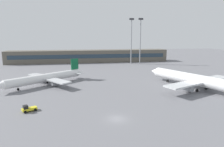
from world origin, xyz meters
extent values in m
plane|color=slate|center=(0.00, 40.00, 0.00)|extent=(400.00, 400.00, 0.00)
cube|color=#5B564C|center=(0.00, 103.08, 4.50)|extent=(116.74, 12.00, 9.00)
cube|color=#263847|center=(0.00, 97.03, 4.95)|extent=(110.90, 0.16, 2.80)
cylinder|color=white|center=(33.38, 19.95, 3.50)|extent=(18.55, 36.69, 4.02)
cone|color=white|center=(25.25, 39.18, 3.50)|extent=(5.24, 5.57, 3.82)
cube|color=silver|center=(33.79, 18.97, 3.18)|extent=(31.25, 17.05, 0.53)
cylinder|color=gray|center=(39.65, 21.45, 1.68)|extent=(3.27, 3.95, 2.12)
cylinder|color=gray|center=(27.94, 16.50, 1.68)|extent=(3.27, 3.95, 2.12)
cylinder|color=black|center=(28.19, 32.24, 0.53)|extent=(0.80, 1.14, 1.06)
cylinder|color=black|center=(36.74, 19.07, 0.53)|extent=(0.80, 1.14, 1.06)
cylinder|color=black|center=(31.67, 16.93, 0.53)|extent=(0.80, 1.14, 1.06)
cylinder|color=white|center=(-21.32, 36.41, 2.85)|extent=(26.50, 21.70, 3.28)
cone|color=white|center=(-8.05, 46.77, 2.85)|extent=(4.00, 3.83, 2.30)
cube|color=#0C5933|center=(-10.10, 45.17, 6.86)|extent=(3.18, 2.58, 4.75)
cube|color=silver|center=(-9.90, 45.33, 3.02)|extent=(7.21, 8.29, 0.21)
cube|color=silver|center=(-20.64, 36.94, 2.59)|extent=(19.20, 22.95, 0.43)
cylinder|color=gray|center=(-23.83, 41.02, 1.37)|extent=(3.24, 3.06, 1.73)
cylinder|color=gray|center=(-17.46, 32.86, 1.37)|extent=(3.24, 3.06, 1.73)
cylinder|color=black|center=(-29.89, 29.72, 0.43)|extent=(0.89, 0.80, 0.86)
cylinder|color=black|center=(-21.34, 39.24, 0.43)|extent=(0.89, 0.80, 0.86)
cylinder|color=black|center=(-18.58, 35.70, 0.43)|extent=(0.89, 0.80, 0.86)
cube|color=yellow|center=(-21.15, 8.35, 0.65)|extent=(3.89, 2.96, 0.60)
cube|color=black|center=(-21.95, 7.94, 1.30)|extent=(1.61, 1.74, 0.90)
cylinder|color=black|center=(-22.57, 8.51, 0.35)|extent=(0.74, 0.54, 0.70)
cylinder|color=black|center=(-21.87, 7.11, 0.35)|extent=(0.74, 0.54, 0.70)
cylinder|color=black|center=(-20.43, 9.58, 0.35)|extent=(0.74, 0.54, 0.70)
cylinder|color=black|center=(-19.73, 8.19, 0.35)|extent=(0.74, 0.54, 0.70)
cylinder|color=gray|center=(28.02, 89.39, 14.96)|extent=(0.70, 0.70, 29.91)
cube|color=#333338|center=(28.02, 89.39, 30.51)|extent=(3.20, 0.80, 1.20)
cylinder|color=gray|center=(34.03, 87.96, 14.98)|extent=(0.70, 0.70, 29.95)
cube|color=#333338|center=(34.03, 87.96, 30.55)|extent=(3.20, 0.80, 1.20)
camera|label=1|loc=(-8.37, -41.31, 18.85)|focal=30.93mm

